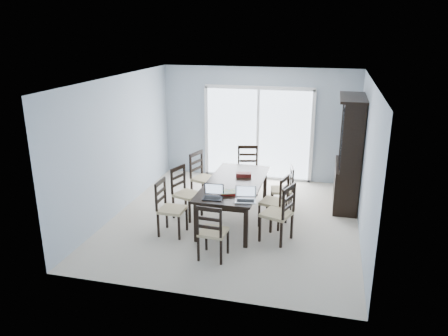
{
  "coord_description": "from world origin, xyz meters",
  "views": [
    {
      "loc": [
        1.63,
        -7.31,
        3.45
      ],
      "look_at": [
        -0.19,
        0.0,
        1.0
      ],
      "focal_mm": 35.0,
      "sensor_mm": 36.0,
      "label": 1
    }
  ],
  "objects_px": {
    "chair_right_near": "(282,207)",
    "chair_end_far": "(248,164)",
    "chair_left_near": "(167,202)",
    "chair_end_near": "(211,227)",
    "dining_table": "(234,186)",
    "chair_left_mid": "(183,187)",
    "chair_right_mid": "(278,196)",
    "cell_phone": "(219,199)",
    "game_box": "(244,175)",
    "hot_tub": "(243,146)",
    "laptop_silver": "(246,198)",
    "china_hutch": "(349,154)",
    "chair_right_far": "(286,184)",
    "laptop_dark": "(213,195)",
    "chair_left_far": "(201,171)"
  },
  "relations": [
    {
      "from": "laptop_silver",
      "to": "hot_tub",
      "type": "xyz_separation_m",
      "value": [
        -0.93,
        4.33,
        -0.33
      ]
    },
    {
      "from": "dining_table",
      "to": "game_box",
      "type": "height_order",
      "value": "game_box"
    },
    {
      "from": "chair_end_near",
      "to": "laptop_silver",
      "type": "bearing_deg",
      "value": 62.81
    },
    {
      "from": "china_hutch",
      "to": "chair_right_far",
      "type": "bearing_deg",
      "value": -153.43
    },
    {
      "from": "chair_left_mid",
      "to": "chair_right_mid",
      "type": "relative_size",
      "value": 1.02
    },
    {
      "from": "laptop_dark",
      "to": "game_box",
      "type": "height_order",
      "value": "laptop_dark"
    },
    {
      "from": "dining_table",
      "to": "china_hutch",
      "type": "relative_size",
      "value": 1.0
    },
    {
      "from": "chair_left_mid",
      "to": "laptop_silver",
      "type": "relative_size",
      "value": 2.98
    },
    {
      "from": "chair_left_mid",
      "to": "laptop_dark",
      "type": "relative_size",
      "value": 3.24
    },
    {
      "from": "chair_left_far",
      "to": "chair_right_near",
      "type": "bearing_deg",
      "value": 69.44
    },
    {
      "from": "dining_table",
      "to": "chair_end_near",
      "type": "xyz_separation_m",
      "value": [
        -0.01,
        -1.53,
        -0.11
      ]
    },
    {
      "from": "chair_left_near",
      "to": "chair_right_near",
      "type": "height_order",
      "value": "chair_right_near"
    },
    {
      "from": "dining_table",
      "to": "laptop_dark",
      "type": "distance_m",
      "value": 0.9
    },
    {
      "from": "chair_right_far",
      "to": "hot_tub",
      "type": "height_order",
      "value": "chair_right_far"
    },
    {
      "from": "dining_table",
      "to": "chair_right_mid",
      "type": "height_order",
      "value": "chair_right_mid"
    },
    {
      "from": "chair_left_far",
      "to": "hot_tub",
      "type": "bearing_deg",
      "value": -169.13
    },
    {
      "from": "hot_tub",
      "to": "chair_end_near",
      "type": "bearing_deg",
      "value": -83.8
    },
    {
      "from": "chair_left_mid",
      "to": "chair_right_mid",
      "type": "bearing_deg",
      "value": 108.1
    },
    {
      "from": "dining_table",
      "to": "chair_right_near",
      "type": "xyz_separation_m",
      "value": [
        0.96,
        -0.66,
        -0.05
      ]
    },
    {
      "from": "dining_table",
      "to": "cell_phone",
      "type": "bearing_deg",
      "value": -93.84
    },
    {
      "from": "dining_table",
      "to": "chair_left_near",
      "type": "bearing_deg",
      "value": -140.8
    },
    {
      "from": "cell_phone",
      "to": "hot_tub",
      "type": "xyz_separation_m",
      "value": [
        -0.5,
        4.33,
        -0.28
      ]
    },
    {
      "from": "chair_right_far",
      "to": "chair_right_mid",
      "type": "bearing_deg",
      "value": 164.1
    },
    {
      "from": "dining_table",
      "to": "chair_right_near",
      "type": "relative_size",
      "value": 1.88
    },
    {
      "from": "chair_right_mid",
      "to": "game_box",
      "type": "height_order",
      "value": "chair_right_mid"
    },
    {
      "from": "chair_left_near",
      "to": "laptop_dark",
      "type": "xyz_separation_m",
      "value": [
        0.83,
        -0.06,
        0.21
      ]
    },
    {
      "from": "chair_left_mid",
      "to": "chair_right_far",
      "type": "bearing_deg",
      "value": 130.03
    },
    {
      "from": "chair_right_near",
      "to": "laptop_silver",
      "type": "bearing_deg",
      "value": 129.62
    },
    {
      "from": "chair_right_near",
      "to": "chair_end_far",
      "type": "xyz_separation_m",
      "value": [
        -1.01,
        2.22,
        -0.01
      ]
    },
    {
      "from": "chair_right_mid",
      "to": "chair_end_near",
      "type": "bearing_deg",
      "value": 164.69
    },
    {
      "from": "chair_left_far",
      "to": "chair_right_near",
      "type": "xyz_separation_m",
      "value": [
        1.84,
        -1.46,
        -0.0
      ]
    },
    {
      "from": "cell_phone",
      "to": "game_box",
      "type": "relative_size",
      "value": 0.37
    },
    {
      "from": "china_hutch",
      "to": "game_box",
      "type": "relative_size",
      "value": 7.67
    },
    {
      "from": "china_hutch",
      "to": "chair_left_near",
      "type": "distance_m",
      "value": 3.7
    },
    {
      "from": "laptop_silver",
      "to": "dining_table",
      "type": "bearing_deg",
      "value": 103.75
    },
    {
      "from": "chair_end_far",
      "to": "game_box",
      "type": "distance_m",
      "value": 1.24
    },
    {
      "from": "chair_left_mid",
      "to": "cell_phone",
      "type": "relative_size",
      "value": 10.5
    },
    {
      "from": "chair_right_near",
      "to": "laptop_dark",
      "type": "height_order",
      "value": "chair_right_near"
    },
    {
      "from": "chair_left_near",
      "to": "chair_right_far",
      "type": "distance_m",
      "value": 2.4
    },
    {
      "from": "chair_left_near",
      "to": "chair_end_near",
      "type": "bearing_deg",
      "value": 55.65
    },
    {
      "from": "hot_tub",
      "to": "chair_left_far",
      "type": "bearing_deg",
      "value": -97.04
    },
    {
      "from": "china_hutch",
      "to": "game_box",
      "type": "xyz_separation_m",
      "value": [
        -1.92,
        -0.91,
        -0.29
      ]
    },
    {
      "from": "chair_right_near",
      "to": "laptop_silver",
      "type": "xyz_separation_m",
      "value": [
        -0.58,
        -0.21,
        0.19
      ]
    },
    {
      "from": "china_hutch",
      "to": "hot_tub",
      "type": "xyz_separation_m",
      "value": [
        -2.58,
        2.22,
        -0.59
      ]
    },
    {
      "from": "chair_end_near",
      "to": "chair_left_far",
      "type": "bearing_deg",
      "value": 113.67
    },
    {
      "from": "game_box",
      "to": "cell_phone",
      "type": "bearing_deg",
      "value": -97.54
    },
    {
      "from": "hot_tub",
      "to": "chair_right_far",
      "type": "bearing_deg",
      "value": -62.8
    },
    {
      "from": "chair_left_far",
      "to": "chair_right_mid",
      "type": "bearing_deg",
      "value": 80.8
    },
    {
      "from": "chair_left_mid",
      "to": "chair_left_far",
      "type": "height_order",
      "value": "chair_left_far"
    },
    {
      "from": "chair_end_far",
      "to": "chair_right_mid",
      "type": "bearing_deg",
      "value": 105.27
    }
  ]
}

